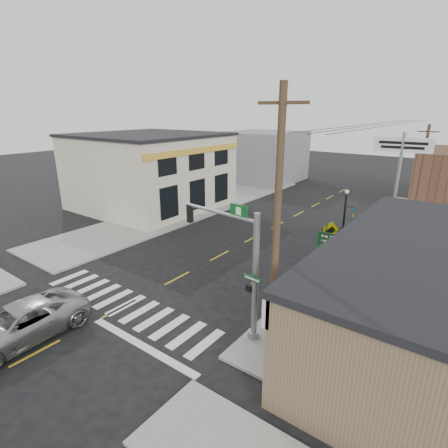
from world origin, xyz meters
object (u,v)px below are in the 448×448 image
Objects in this scene: fire_hydrant at (322,321)px; utility_pole_far at (420,178)px; dance_center_sign at (400,163)px; suv at (18,324)px; lamp_post at (344,223)px; traffic_signal_pole at (242,260)px; bare_tree at (338,234)px; utility_pole_near at (276,230)px; guide_sign at (332,247)px.

utility_pole_far is (0.72, 16.66, 3.73)m from fire_hydrant.
suv is at bearing -119.02° from dance_center_sign.
traffic_signal_pole is at bearing -103.31° from lamp_post.
fire_hydrant is at bearing -78.91° from bare_tree.
bare_tree is at bearing -82.01° from lamp_post.
dance_center_sign is at bearing 84.94° from utility_pole_near.
fire_hydrant is 0.09× the size of utility_pole_far.
lamp_post is at bearing 102.75° from fire_hydrant.
utility_pole_near is (0.50, -9.35, 2.29)m from lamp_post.
suv is at bearing -134.71° from traffic_signal_pole.
lamp_post is 9.64m from utility_pole_near.
bare_tree is 14.61m from utility_pole_far.
traffic_signal_pole is 1.17× the size of lamp_post.
bare_tree reaches higher than guide_sign.
guide_sign is 0.35× the size of utility_pole_far.
traffic_signal_pole reaches higher than guide_sign.
utility_pole_near is at bearing -9.15° from traffic_signal_pole.
utility_pole_far reaches higher than lamp_post.
utility_pole_far is (2.22, 10.01, 1.36)m from lamp_post.
utility_pole_near reaches higher than guide_sign.
dance_center_sign is 0.95× the size of utility_pole_far.
suv is 0.72× the size of dance_center_sign.
bare_tree is at bearing 68.16° from traffic_signal_pole.
traffic_signal_pole is 4.57m from fire_hydrant.
suv is 1.18× the size of bare_tree.
fire_hydrant is (1.55, -4.99, -1.43)m from guide_sign.
traffic_signal_pole reaches higher than suv.
bare_tree reaches higher than fire_hydrant.
suv is 9.52m from traffic_signal_pole.
traffic_signal_pole is 7.47m from guide_sign.
lamp_post is 4.76m from bare_tree.
utility_pole_near is (-0.88, -15.38, -0.62)m from dance_center_sign.
utility_pole_near reaches higher than traffic_signal_pole.
bare_tree is at bearing -95.47° from dance_center_sign.
guide_sign is 8.36m from utility_pole_near.
lamp_post is at bearing 91.30° from utility_pole_near.
utility_pole_near reaches higher than lamp_post.
lamp_post reaches higher than fire_hydrant.
traffic_signal_pole is (7.10, 5.76, 2.66)m from suv.
lamp_post is 10.34m from utility_pole_far.
utility_pole_far reaches higher than traffic_signal_pole.
fire_hydrant is 7.21m from lamp_post.
guide_sign is at bearing 111.50° from bare_tree.
suv is 11.19m from utility_pole_near.
fire_hydrant is 5.48m from utility_pole_near.
suv is 27.04m from utility_pole_far.
traffic_signal_pole is 8.98m from lamp_post.
utility_pole_far is at bearing 85.89° from traffic_signal_pole.
utility_pole_far is (2.26, 11.67, 2.30)m from guide_sign.
dance_center_sign is at bearing 90.54° from fire_hydrant.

